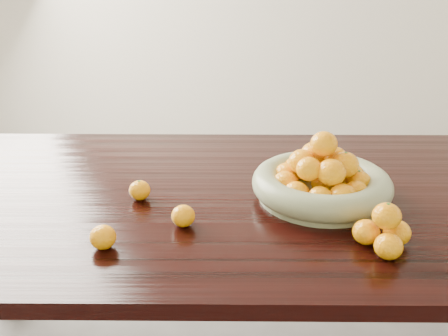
{
  "coord_description": "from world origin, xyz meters",
  "views": [
    {
      "loc": [
        -0.02,
        -1.27,
        1.35
      ],
      "look_at": [
        -0.04,
        -0.02,
        0.83
      ],
      "focal_mm": 40.0,
      "sensor_mm": 36.0,
      "label": 1
    }
  ],
  "objects_px": {
    "fruit_bowl": "(322,181)",
    "orange_pyramid": "(384,231)",
    "loose_orange_0": "(140,190)",
    "dining_table": "(237,220)"
  },
  "relations": [
    {
      "from": "dining_table",
      "to": "loose_orange_0",
      "type": "xyz_separation_m",
      "value": [
        -0.26,
        -0.05,
        0.12
      ]
    },
    {
      "from": "fruit_bowl",
      "to": "orange_pyramid",
      "type": "height_order",
      "value": "fruit_bowl"
    },
    {
      "from": "orange_pyramid",
      "to": "loose_orange_0",
      "type": "distance_m",
      "value": 0.64
    },
    {
      "from": "dining_table",
      "to": "loose_orange_0",
      "type": "height_order",
      "value": "loose_orange_0"
    },
    {
      "from": "loose_orange_0",
      "to": "fruit_bowl",
      "type": "bearing_deg",
      "value": 1.32
    },
    {
      "from": "fruit_bowl",
      "to": "loose_orange_0",
      "type": "bearing_deg",
      "value": -178.68
    },
    {
      "from": "fruit_bowl",
      "to": "orange_pyramid",
      "type": "xyz_separation_m",
      "value": [
        0.1,
        -0.26,
        -0.01
      ]
    },
    {
      "from": "dining_table",
      "to": "orange_pyramid",
      "type": "xyz_separation_m",
      "value": [
        0.32,
        -0.3,
        0.13
      ]
    },
    {
      "from": "orange_pyramid",
      "to": "loose_orange_0",
      "type": "relative_size",
      "value": 2.28
    },
    {
      "from": "loose_orange_0",
      "to": "dining_table",
      "type": "bearing_deg",
      "value": 11.04
    }
  ]
}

